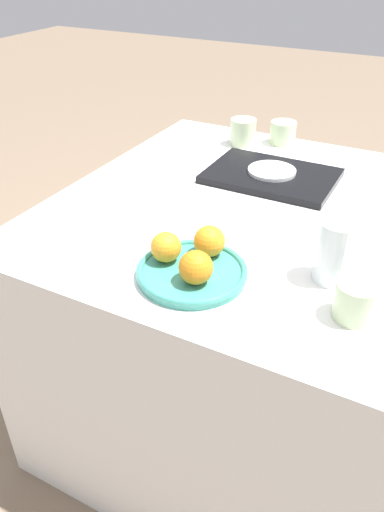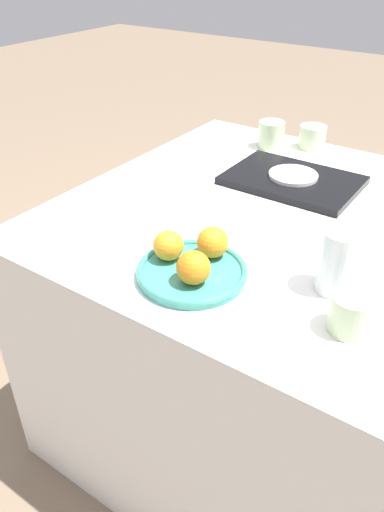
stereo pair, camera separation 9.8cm
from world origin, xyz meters
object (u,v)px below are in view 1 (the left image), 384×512
object	(u,v)px
serving_tray	(271,176)
cup_1	(283,133)
cup_0	(356,301)
fruit_platter	(192,272)
side_plate	(272,171)
orange_2	(209,241)
water_glass	(335,251)
orange_1	(166,247)
orange_0	(196,267)
cup_2	(243,132)

from	to	relation	value
serving_tray	cup_1	xyz separation A→B (m)	(-0.07, 0.28, 0.03)
serving_tray	cup_0	xyz separation A→B (m)	(0.34, -0.50, 0.03)
fruit_platter	side_plate	world-z (taller)	side_plate
orange_2	serving_tray	size ratio (longest dim) A/B	0.19
side_plate	cup_1	world-z (taller)	cup_1
side_plate	cup_0	size ratio (longest dim) A/B	1.78
cup_1	fruit_platter	bearing A→B (deg)	-83.76
orange_2	water_glass	size ratio (longest dim) A/B	0.51
fruit_platter	cup_1	xyz separation A→B (m)	(-0.09, 0.81, 0.02)
orange_1	water_glass	distance (m)	0.34
fruit_platter	orange_2	xyz separation A→B (m)	(0.00, 0.07, 0.04)
orange_0	cup_1	size ratio (longest dim) A/B	0.80
orange_1	side_plate	distance (m)	0.52
fruit_platter	water_glass	xyz separation A→B (m)	(0.25, 0.12, 0.05)
cup_0	orange_1	bearing A→B (deg)	-177.69
cup_2	water_glass	bearing A→B (deg)	-53.74
orange_2	side_plate	distance (m)	0.46
side_plate	serving_tray	bearing A→B (deg)	-90.00
fruit_platter	orange_1	distance (m)	0.07
orange_0	side_plate	distance (m)	0.56
orange_0	serving_tray	xyz separation A→B (m)	(-0.05, 0.56, -0.04)
orange_1	fruit_platter	bearing A→B (deg)	-7.16
serving_tray	cup_2	xyz separation A→B (m)	(-0.18, 0.22, 0.03)
fruit_platter	side_plate	size ratio (longest dim) A/B	1.68
cup_0	cup_2	size ratio (longest dim) A/B	0.91
orange_0	serving_tray	world-z (taller)	orange_0
orange_1	cup_0	size ratio (longest dim) A/B	0.84
serving_tray	water_glass	bearing A→B (deg)	-55.72
side_plate	orange_2	bearing A→B (deg)	-86.60
water_glass	cup_0	bearing A→B (deg)	-56.60
orange_0	cup_2	world-z (taller)	same
serving_tray	cup_0	bearing A→B (deg)	-55.89
orange_2	water_glass	xyz separation A→B (m)	(0.25, 0.06, 0.02)
fruit_platter	water_glass	distance (m)	0.28
serving_tray	cup_2	size ratio (longest dim) A/B	4.25
fruit_platter	cup_1	size ratio (longest dim) A/B	2.71
orange_1	cup_1	distance (m)	0.80
serving_tray	fruit_platter	bearing A→B (deg)	-87.58
water_glass	cup_1	world-z (taller)	water_glass
orange_0	orange_1	world-z (taller)	orange_0
side_plate	cup_0	world-z (taller)	cup_0
serving_tray	cup_1	distance (m)	0.29
cup_0	cup_1	size ratio (longest dim) A/B	0.91
fruit_platter	orange_0	xyz separation A→B (m)	(0.02, -0.03, 0.04)
orange_1	orange_2	world-z (taller)	orange_2
cup_2	side_plate	bearing A→B (deg)	-50.33
orange_0	cup_1	xyz separation A→B (m)	(-0.11, 0.84, -0.01)
orange_2	cup_0	world-z (taller)	orange_2
orange_0	fruit_platter	bearing A→B (deg)	128.33
fruit_platter	cup_2	world-z (taller)	cup_2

